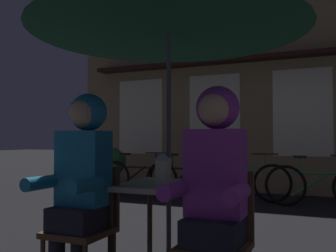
{
  "coord_description": "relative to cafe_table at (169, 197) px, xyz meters",
  "views": [
    {
      "loc": [
        1.12,
        -2.6,
        1.07
      ],
      "look_at": [
        0.0,
        -0.01,
        1.17
      ],
      "focal_mm": 40.27,
      "sensor_mm": 36.0,
      "label": 1
    }
  ],
  "objects": [
    {
      "name": "patio_umbrella",
      "position": [
        0.0,
        0.0,
        1.42
      ],
      "size": [
        2.1,
        2.1,
        2.31
      ],
      "color": "#4C4C51",
      "rests_on": "ground_plane"
    },
    {
      "name": "shopfront_building",
      "position": [
        0.62,
        5.4,
        2.45
      ],
      "size": [
        10.0,
        0.93,
        6.2
      ],
      "color": "#937A56",
      "rests_on": "ground_plane"
    },
    {
      "name": "person_right_hooded",
      "position": [
        0.48,
        -0.43,
        0.21
      ],
      "size": [
        0.45,
        0.56,
        1.4
      ],
      "color": "black",
      "rests_on": "ground_plane"
    },
    {
      "name": "lantern",
      "position": [
        -0.02,
        -0.06,
        0.22
      ],
      "size": [
        0.11,
        0.11,
        0.23
      ],
      "color": "white",
      "rests_on": "cafe_table"
    },
    {
      "name": "chair_left",
      "position": [
        -0.48,
        -0.37,
        -0.15
      ],
      "size": [
        0.4,
        0.4,
        0.87
      ],
      "color": "#513823",
      "rests_on": "ground_plane"
    },
    {
      "name": "bicycle_third",
      "position": [
        -0.3,
        3.88,
        -0.29
      ],
      "size": [
        1.65,
        0.43,
        0.84
      ],
      "color": "black",
      "rests_on": "ground_plane"
    },
    {
      "name": "bicycle_nearest",
      "position": [
        -2.26,
        3.75,
        -0.29
      ],
      "size": [
        1.68,
        0.12,
        0.84
      ],
      "color": "black",
      "rests_on": "ground_plane"
    },
    {
      "name": "cafe_table",
      "position": [
        0.0,
        0.0,
        0.0
      ],
      "size": [
        0.72,
        0.72,
        0.74
      ],
      "color": "#B2AD9E",
      "rests_on": "ground_plane"
    },
    {
      "name": "bicycle_second",
      "position": [
        -1.31,
        3.79,
        -0.29
      ],
      "size": [
        1.64,
        0.44,
        0.84
      ],
      "color": "black",
      "rests_on": "ground_plane"
    },
    {
      "name": "chair_right",
      "position": [
        0.48,
        -0.37,
        -0.15
      ],
      "size": [
        0.4,
        0.4,
        0.87
      ],
      "color": "#513823",
      "rests_on": "ground_plane"
    },
    {
      "name": "potted_plant",
      "position": [
        -3.01,
        4.0,
        -0.09
      ],
      "size": [
        0.6,
        0.6,
        0.92
      ],
      "color": "brown",
      "rests_on": "ground_plane"
    },
    {
      "name": "bicycle_fourth",
      "position": [
        0.94,
        3.8,
        -0.29
      ],
      "size": [
        1.68,
        0.1,
        0.84
      ],
      "color": "black",
      "rests_on": "ground_plane"
    },
    {
      "name": "person_left_hooded",
      "position": [
        -0.48,
        -0.43,
        0.21
      ],
      "size": [
        0.45,
        0.56,
        1.4
      ],
      "color": "black",
      "rests_on": "ground_plane"
    }
  ]
}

